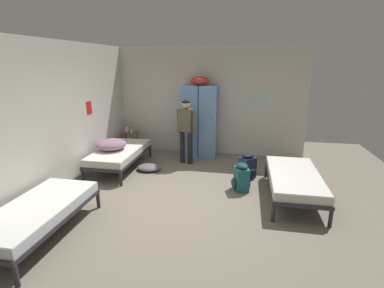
% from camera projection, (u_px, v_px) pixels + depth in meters
% --- Properties ---
extents(ground_plane, '(8.83, 8.83, 0.00)m').
position_uv_depth(ground_plane, '(189.00, 197.00, 5.32)').
color(ground_plane, gray).
extents(room_backdrop, '(4.97, 5.58, 2.81)m').
position_uv_depth(room_backdrop, '(144.00, 109.00, 6.41)').
color(room_backdrop, beige).
rests_on(room_backdrop, ground_plane).
extents(locker_bank, '(0.90, 0.55, 2.07)m').
position_uv_depth(locker_bank, '(200.00, 120.00, 7.44)').
color(locker_bank, '#6B93C6').
rests_on(locker_bank, ground_plane).
extents(shelf_unit, '(0.38, 0.30, 0.57)m').
position_uv_depth(shelf_unit, '(130.00, 140.00, 7.85)').
color(shelf_unit, brown).
rests_on(shelf_unit, ground_plane).
extents(bed_left_rear, '(0.90, 1.90, 0.49)m').
position_uv_depth(bed_left_rear, '(120.00, 153.00, 6.65)').
color(bed_left_rear, '#28282D').
rests_on(bed_left_rear, ground_plane).
extents(bed_left_front, '(0.90, 1.90, 0.49)m').
position_uv_depth(bed_left_front, '(37.00, 212.00, 4.04)').
color(bed_left_front, '#28282D').
rests_on(bed_left_front, ground_plane).
extents(bed_right, '(0.90, 1.90, 0.49)m').
position_uv_depth(bed_right, '(294.00, 178.00, 5.20)').
color(bed_right, '#28282D').
rests_on(bed_right, ground_plane).
extents(bedding_heap, '(0.68, 0.67, 0.24)m').
position_uv_depth(bedding_heap, '(111.00, 144.00, 6.53)').
color(bedding_heap, gray).
rests_on(bedding_heap, bed_left_rear).
extents(person_traveler, '(0.48, 0.28, 1.56)m').
position_uv_depth(person_traveler, '(186.00, 126.00, 6.87)').
color(person_traveler, black).
rests_on(person_traveler, ground_plane).
extents(water_bottle, '(0.07, 0.07, 0.21)m').
position_uv_depth(water_bottle, '(127.00, 129.00, 7.79)').
color(water_bottle, white).
rests_on(water_bottle, shelf_unit).
extents(lotion_bottle, '(0.05, 0.05, 0.16)m').
position_uv_depth(lotion_bottle, '(131.00, 130.00, 7.72)').
color(lotion_bottle, beige).
rests_on(lotion_bottle, shelf_unit).
extents(backpack_navy, '(0.42, 0.42, 0.55)m').
position_uv_depth(backpack_navy, '(248.00, 166.00, 6.14)').
color(backpack_navy, navy).
rests_on(backpack_navy, ground_plane).
extents(backpack_teal, '(0.39, 0.38, 0.55)m').
position_uv_depth(backpack_teal, '(241.00, 178.00, 5.55)').
color(backpack_teal, '#23666B').
rests_on(backpack_teal, ground_plane).
extents(clothes_pile_grey, '(0.56, 0.45, 0.13)m').
position_uv_depth(clothes_pile_grey, '(149.00, 167.00, 6.64)').
color(clothes_pile_grey, slate).
rests_on(clothes_pile_grey, ground_plane).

